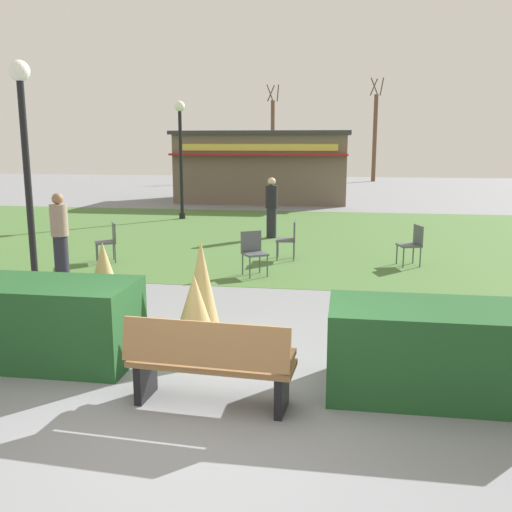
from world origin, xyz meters
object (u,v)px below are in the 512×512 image
at_px(lamppost_mid, 25,149).
at_px(cafe_chair_center, 290,237).
at_px(lamppost_far, 181,145).
at_px(cafe_chair_north, 413,242).
at_px(parked_car_west_slot, 258,176).
at_px(tree_left_bg, 375,136).
at_px(food_kiosk, 264,166).
at_px(person_strolling, 272,207).
at_px(tree_right_bg, 273,138).
at_px(cafe_chair_west, 109,239).
at_px(park_bench, 210,363).
at_px(person_standing, 60,235).
at_px(cafe_chair_east, 253,249).

relative_size(lamppost_mid, cafe_chair_center, 4.53).
bearing_deg(lamppost_far, cafe_chair_north, -43.30).
bearing_deg(parked_car_west_slot, tree_left_bg, 40.66).
distance_m(lamppost_mid, food_kiosk, 16.86).
relative_size(cafe_chair_center, person_strolling, 0.53).
bearing_deg(person_strolling, tree_right_bg, 11.54).
bearing_deg(cafe_chair_center, cafe_chair_west, -167.55).
bearing_deg(cafe_chair_north, person_strolling, 137.89).
bearing_deg(lamppost_far, park_bench, -72.77).
relative_size(cafe_chair_center, person_standing, 0.53).
bearing_deg(lamppost_mid, cafe_chair_east, 26.20).
relative_size(lamppost_mid, food_kiosk, 0.52).
distance_m(cafe_chair_east, cafe_chair_north, 3.59).
relative_size(lamppost_mid, person_strolling, 2.38).
height_order(lamppost_far, food_kiosk, lamppost_far).
xyz_separation_m(parked_car_west_slot, tree_right_bg, (-0.02, 6.80, 2.27)).
bearing_deg(tree_right_bg, cafe_chair_east, -83.44).
bearing_deg(tree_left_bg, tree_right_bg, 173.75).
bearing_deg(person_standing, cafe_chair_east, -8.71).
height_order(cafe_chair_center, parked_car_west_slot, parked_car_west_slot).
xyz_separation_m(cafe_chair_center, person_strolling, (-0.81, 2.94, 0.33)).
bearing_deg(person_strolling, lamppost_far, 49.88).
height_order(person_strolling, parked_car_west_slot, person_strolling).
bearing_deg(tree_right_bg, tree_left_bg, -6.25).
bearing_deg(tree_left_bg, cafe_chair_east, -97.13).
xyz_separation_m(cafe_chair_north, parked_car_west_slot, (-6.69, 21.47, 0.12)).
xyz_separation_m(cafe_chair_west, person_strolling, (3.18, 3.82, 0.33)).
height_order(person_strolling, tree_right_bg, tree_right_bg).
bearing_deg(lamppost_mid, tree_left_bg, 76.57).
xyz_separation_m(cafe_chair_west, cafe_chair_north, (6.70, 0.63, 0.00)).
bearing_deg(park_bench, food_kiosk, 96.60).
height_order(lamppost_far, tree_right_bg, tree_right_bg).
xyz_separation_m(park_bench, person_strolling, (-0.74, 10.53, 0.38)).
bearing_deg(food_kiosk, person_strolling, -80.79).
relative_size(lamppost_mid, cafe_chair_north, 4.53).
distance_m(lamppost_far, person_strolling, 5.35).
relative_size(cafe_chair_north, person_strolling, 0.53).
height_order(cafe_chair_east, cafe_chair_north, same).
bearing_deg(cafe_chair_west, lamppost_mid, -96.83).
distance_m(food_kiosk, person_standing, 15.88).
xyz_separation_m(lamppost_far, parked_car_west_slot, (0.46, 14.73, -1.90)).
relative_size(park_bench, parked_car_west_slot, 0.40).
height_order(cafe_chair_north, person_strolling, person_strolling).
height_order(lamppost_mid, person_standing, lamppost_mid).
bearing_deg(cafe_chair_north, park_bench, -110.75).
height_order(cafe_chair_west, person_standing, person_standing).
bearing_deg(lamppost_far, tree_left_bg, 70.20).
relative_size(cafe_chair_east, tree_left_bg, 0.13).
relative_size(lamppost_far, cafe_chair_east, 4.53).
bearing_deg(cafe_chair_center, food_kiosk, 100.59).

